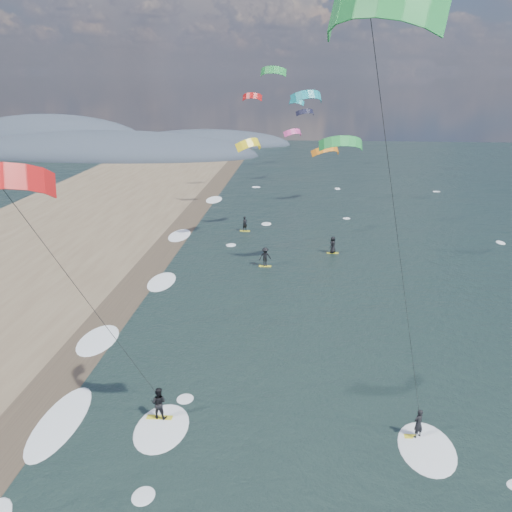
{
  "coord_description": "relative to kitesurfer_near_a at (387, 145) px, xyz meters",
  "views": [
    {
      "loc": [
        1.53,
        -17.47,
        16.56
      ],
      "look_at": [
        -1.0,
        12.0,
        7.0
      ],
      "focal_mm": 40.0,
      "sensor_mm": 36.0,
      "label": 1
    }
  ],
  "objects": [
    {
      "name": "bg_kite_field",
      "position": [
        -3.22,
        55.09,
        -3.24
      ],
      "size": [
        14.22,
        61.39,
        10.85
      ],
      "color": "orange",
      "rests_on": "ground"
    },
    {
      "name": "shoreline_surf",
      "position": [
        -14.95,
        13.31,
        -14.32
      ],
      "size": [
        2.4,
        79.4,
        0.11
      ],
      "color": "white",
      "rests_on": "ground"
    },
    {
      "name": "wet_sand_strip",
      "position": [
        -16.15,
        8.56,
        -14.31
      ],
      "size": [
        3.0,
        240.0,
        0.0
      ],
      "primitive_type": "cube",
      "color": "#382D23",
      "rests_on": "ground"
    },
    {
      "name": "far_kitesurfers",
      "position": [
        -4.61,
        32.37,
        -13.45
      ],
      "size": [
        10.32,
        12.51,
        1.78
      ],
      "color": "yellow",
      "rests_on": "ground"
    },
    {
      "name": "kitesurfer_near_b",
      "position": [
        -11.91,
        1.03,
        -5.13
      ],
      "size": [
        7.09,
        8.71,
        14.23
      ],
      "color": "yellow",
      "rests_on": "ground"
    },
    {
      "name": "kitesurfer_near_a",
      "position": [
        0.0,
        0.0,
        0.0
      ],
      "size": [
        7.58,
        8.96,
        19.34
      ],
      "color": "yellow",
      "rests_on": "ground"
    },
    {
      "name": "coastal_hills",
      "position": [
        -49.0,
        106.42,
        -14.32
      ],
      "size": [
        80.0,
        41.0,
        15.0
      ],
      "color": "#3D4756",
      "rests_on": "ground"
    }
  ]
}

